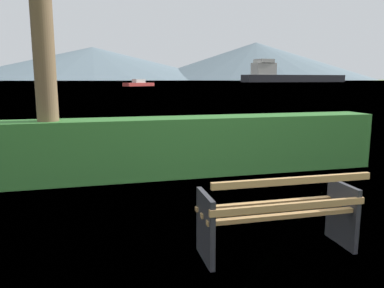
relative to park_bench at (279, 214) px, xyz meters
The scene contains 7 objects.
ground_plane 0.43m from the park_bench, 89.09° to the left, with size 1400.00×1400.00×0.00m, color olive.
water_surface 307.25m from the park_bench, 90.00° to the left, with size 620.00×620.00×0.00m, color #7A99A8.
park_bench is the anchor object (origin of this frame).
hedge_row 3.38m from the park_bench, 89.98° to the left, with size 7.15×0.73×1.07m, color #387A33.
cargo_ship_large 213.44m from the park_bench, 61.28° to the left, with size 64.04×16.06×12.15m.
sailboat_mid 90.12m from the park_bench, 84.21° to the left, with size 8.08×6.42×1.71m.
distant_hills 580.45m from the park_bench, 100.25° to the left, with size 927.09×464.85×88.03m.
Camera 1 is at (-1.76, -3.32, 1.76)m, focal length 35.12 mm.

